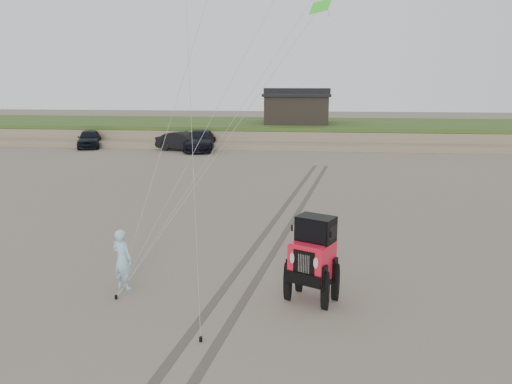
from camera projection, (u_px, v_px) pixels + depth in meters
ground at (192, 308)px, 13.59m from camera, size 160.00×160.00×0.00m
dune_ridge at (276, 131)px, 49.75m from camera, size 160.00×14.25×1.73m
cabin at (297, 107)px, 48.52m from camera, size 6.40×5.40×3.35m
truck_a at (89, 139)px, 44.33m from camera, size 3.23×4.95×1.57m
truck_b at (184, 141)px, 42.39m from camera, size 5.10×2.99×1.59m
truck_c at (200, 140)px, 42.65m from camera, size 2.89×6.00×1.68m
jeep at (312, 268)px, 13.85m from camera, size 4.31×5.65×1.94m
man at (122, 259)px, 14.65m from camera, size 0.79×0.66×1.84m
stake_main at (116, 297)px, 14.14m from camera, size 0.08×0.08×0.12m
stake_aux at (201, 339)px, 11.87m from camera, size 0.08×0.08×0.12m
tire_tracks at (280, 225)px, 21.15m from camera, size 5.22×29.74×0.01m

